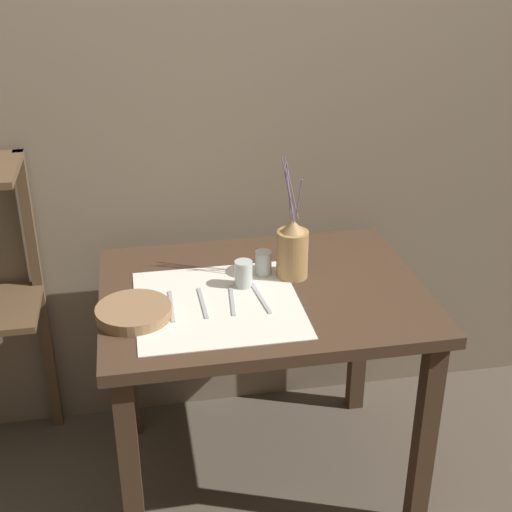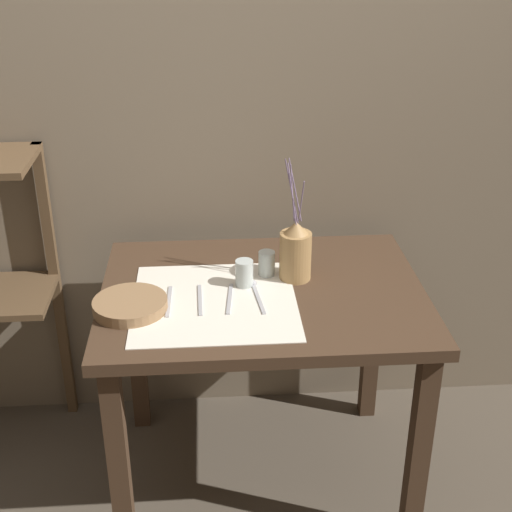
# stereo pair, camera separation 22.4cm
# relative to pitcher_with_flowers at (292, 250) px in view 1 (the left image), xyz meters

# --- Properties ---
(ground_plane) EXTENTS (12.00, 12.00, 0.00)m
(ground_plane) POSITION_rel_pitcher_with_flowers_xyz_m (-0.11, -0.07, -0.88)
(ground_plane) COLOR brown
(stone_wall_back) EXTENTS (7.00, 0.06, 2.40)m
(stone_wall_back) POSITION_rel_pitcher_with_flowers_xyz_m (-0.11, 0.44, 0.32)
(stone_wall_back) COLOR #7A6B56
(stone_wall_back) RESTS_ON ground_plane
(wooden_table) EXTENTS (1.04, 0.79, 0.78)m
(wooden_table) POSITION_rel_pitcher_with_flowers_xyz_m (-0.11, -0.07, -0.21)
(wooden_table) COLOR #422D1E
(wooden_table) RESTS_ON ground_plane
(linen_cloth) EXTENTS (0.51, 0.51, 0.00)m
(linen_cloth) POSITION_rel_pitcher_with_flowers_xyz_m (-0.27, -0.14, -0.09)
(linen_cloth) COLOR silver
(linen_cloth) RESTS_ON wooden_table
(pitcher_with_flowers) EXTENTS (0.10, 0.10, 0.42)m
(pitcher_with_flowers) POSITION_rel_pitcher_with_flowers_xyz_m (0.00, 0.00, 0.00)
(pitcher_with_flowers) COLOR #A87F4C
(pitcher_with_flowers) RESTS_ON wooden_table
(wooden_bowl) EXTENTS (0.23, 0.23, 0.04)m
(wooden_bowl) POSITION_rel_pitcher_with_flowers_xyz_m (-0.53, -0.17, -0.08)
(wooden_bowl) COLOR #8E6B47
(wooden_bowl) RESTS_ON wooden_table
(glass_tumbler_near) EXTENTS (0.06, 0.06, 0.09)m
(glass_tumbler_near) POSITION_rel_pitcher_with_flowers_xyz_m (-0.17, -0.04, -0.05)
(glass_tumbler_near) COLOR #B7C1BC
(glass_tumbler_near) RESTS_ON wooden_table
(glass_tumbler_far) EXTENTS (0.06, 0.06, 0.08)m
(glass_tumbler_far) POSITION_rel_pitcher_with_flowers_xyz_m (-0.09, 0.03, -0.05)
(glass_tumbler_far) COLOR #B7C1BC
(glass_tumbler_far) RESTS_ON wooden_table
(fork_outer) EXTENTS (0.02, 0.19, 0.00)m
(fork_outer) POSITION_rel_pitcher_with_flowers_xyz_m (-0.41, -0.14, -0.09)
(fork_outer) COLOR #A8A8AD
(fork_outer) RESTS_ON wooden_table
(knife_center) EXTENTS (0.02, 0.19, 0.00)m
(knife_center) POSITION_rel_pitcher_with_flowers_xyz_m (-0.31, -0.13, -0.09)
(knife_center) COLOR #A8A8AD
(knife_center) RESTS_ON wooden_table
(fork_inner) EXTENTS (0.03, 0.19, 0.00)m
(fork_inner) POSITION_rel_pitcher_with_flowers_xyz_m (-0.22, -0.13, -0.09)
(fork_inner) COLOR #A8A8AD
(fork_inner) RESTS_ON wooden_table
(spoon_inner) EXTENTS (0.04, 0.20, 0.02)m
(spoon_inner) POSITION_rel_pitcher_with_flowers_xyz_m (-0.14, -0.08, -0.09)
(spoon_inner) COLOR #A8A8AD
(spoon_inner) RESTS_ON wooden_table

